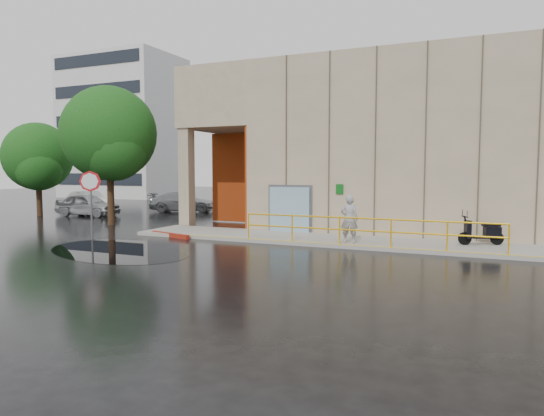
{
  "coord_description": "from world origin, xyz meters",
  "views": [
    {
      "loc": [
        8.2,
        -14.33,
        2.91
      ],
      "look_at": [
        0.61,
        3.0,
        1.43
      ],
      "focal_mm": 32.0,
      "sensor_mm": 36.0,
      "label": 1
    }
  ],
  "objects_px": {
    "car_a": "(88,205)",
    "car_c": "(183,202)",
    "stop_sign": "(90,190)",
    "person": "(349,219)",
    "car_b": "(88,202)",
    "red_curb": "(170,235)",
    "tree_far": "(38,159)",
    "scooter": "(482,225)",
    "tree_near": "(110,137)"
  },
  "relations": [
    {
      "from": "car_a",
      "to": "car_c",
      "type": "height_order",
      "value": "car_a"
    },
    {
      "from": "car_a",
      "to": "stop_sign",
      "type": "bearing_deg",
      "value": -138.81
    },
    {
      "from": "stop_sign",
      "to": "car_a",
      "type": "xyz_separation_m",
      "value": [
        -8.06,
        7.99,
        -1.36
      ]
    },
    {
      "from": "person",
      "to": "car_b",
      "type": "xyz_separation_m",
      "value": [
        -20.61,
        7.81,
        -0.34
      ]
    },
    {
      "from": "red_curb",
      "to": "car_b",
      "type": "relative_size",
      "value": 0.55
    },
    {
      "from": "tree_far",
      "to": "car_b",
      "type": "bearing_deg",
      "value": 78.64
    },
    {
      "from": "car_a",
      "to": "car_c",
      "type": "distance_m",
      "value": 6.36
    },
    {
      "from": "scooter",
      "to": "car_a",
      "type": "relative_size",
      "value": 0.41
    },
    {
      "from": "car_c",
      "to": "tree_far",
      "type": "relative_size",
      "value": 0.79
    },
    {
      "from": "stop_sign",
      "to": "car_c",
      "type": "bearing_deg",
      "value": 96.95
    },
    {
      "from": "car_a",
      "to": "tree_near",
      "type": "bearing_deg",
      "value": -127.74
    },
    {
      "from": "car_b",
      "to": "car_a",
      "type": "bearing_deg",
      "value": -112.74
    },
    {
      "from": "red_curb",
      "to": "car_a",
      "type": "distance_m",
      "value": 12.1
    },
    {
      "from": "red_curb",
      "to": "tree_near",
      "type": "height_order",
      "value": "tree_near"
    },
    {
      "from": "car_a",
      "to": "tree_far",
      "type": "relative_size",
      "value": 0.71
    },
    {
      "from": "red_curb",
      "to": "tree_far",
      "type": "xyz_separation_m",
      "value": [
        -13.42,
        4.81,
        3.52
      ]
    },
    {
      "from": "red_curb",
      "to": "car_b",
      "type": "xyz_separation_m",
      "value": [
        -12.73,
        8.24,
        0.63
      ]
    },
    {
      "from": "tree_near",
      "to": "car_a",
      "type": "bearing_deg",
      "value": 146.29
    },
    {
      "from": "scooter",
      "to": "car_b",
      "type": "bearing_deg",
      "value": 141.77
    },
    {
      "from": "car_a",
      "to": "car_b",
      "type": "xyz_separation_m",
      "value": [
        -2.22,
        2.3,
        0.01
      ]
    },
    {
      "from": "stop_sign",
      "to": "red_curb",
      "type": "relative_size",
      "value": 1.2
    },
    {
      "from": "stop_sign",
      "to": "red_curb",
      "type": "bearing_deg",
      "value": 28.53
    },
    {
      "from": "stop_sign",
      "to": "car_a",
      "type": "bearing_deg",
      "value": 123.92
    },
    {
      "from": "car_b",
      "to": "scooter",
      "type": "bearing_deg",
      "value": -80.62
    },
    {
      "from": "car_a",
      "to": "tree_far",
      "type": "xyz_separation_m",
      "value": [
        -2.9,
        -1.13,
        2.9
      ]
    },
    {
      "from": "person",
      "to": "stop_sign",
      "type": "bearing_deg",
      "value": 4.1
    },
    {
      "from": "stop_sign",
      "to": "scooter",
      "type": "bearing_deg",
      "value": 3.7
    },
    {
      "from": "car_b",
      "to": "stop_sign",
      "type": "bearing_deg",
      "value": -111.69
    },
    {
      "from": "tree_near",
      "to": "car_c",
      "type": "bearing_deg",
      "value": 98.28
    },
    {
      "from": "stop_sign",
      "to": "tree_far",
      "type": "relative_size",
      "value": 0.49
    },
    {
      "from": "red_curb",
      "to": "scooter",
      "type": "bearing_deg",
      "value": 8.89
    },
    {
      "from": "car_a",
      "to": "person",
      "type": "bearing_deg",
      "value": -110.68
    },
    {
      "from": "tree_near",
      "to": "tree_far",
      "type": "xyz_separation_m",
      "value": [
        -7.86,
        2.18,
        -1.03
      ]
    },
    {
      "from": "red_curb",
      "to": "tree_near",
      "type": "xyz_separation_m",
      "value": [
        -5.57,
        2.64,
        4.55
      ]
    },
    {
      "from": "person",
      "to": "scooter",
      "type": "height_order",
      "value": "person"
    },
    {
      "from": "car_b",
      "to": "tree_far",
      "type": "xyz_separation_m",
      "value": [
        -0.69,
        -3.43,
        2.89
      ]
    },
    {
      "from": "scooter",
      "to": "car_b",
      "type": "xyz_separation_m",
      "value": [
        -25.22,
        6.29,
        -0.17
      ]
    },
    {
      "from": "stop_sign",
      "to": "red_curb",
      "type": "height_order",
      "value": "stop_sign"
    },
    {
      "from": "car_c",
      "to": "car_a",
      "type": "bearing_deg",
      "value": 123.25
    },
    {
      "from": "red_curb",
      "to": "tree_far",
      "type": "bearing_deg",
      "value": 160.27
    },
    {
      "from": "stop_sign",
      "to": "tree_near",
      "type": "relative_size",
      "value": 0.39
    },
    {
      "from": "car_c",
      "to": "tree_far",
      "type": "xyz_separation_m",
      "value": [
        -6.62,
        -6.28,
        2.93
      ]
    },
    {
      "from": "tree_near",
      "to": "person",
      "type": "bearing_deg",
      "value": -9.29
    },
    {
      "from": "car_b",
      "to": "tree_far",
      "type": "distance_m",
      "value": 4.54
    },
    {
      "from": "car_a",
      "to": "tree_near",
      "type": "xyz_separation_m",
      "value": [
        4.95,
        -3.3,
        3.93
      ]
    },
    {
      "from": "car_a",
      "to": "tree_far",
      "type": "bearing_deg",
      "value": 107.16
    },
    {
      "from": "person",
      "to": "tree_near",
      "type": "distance_m",
      "value": 14.08
    },
    {
      "from": "scooter",
      "to": "tree_near",
      "type": "relative_size",
      "value": 0.23
    },
    {
      "from": "stop_sign",
      "to": "car_c",
      "type": "distance_m",
      "value": 13.92
    },
    {
      "from": "stop_sign",
      "to": "car_a",
      "type": "relative_size",
      "value": 0.69
    }
  ]
}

